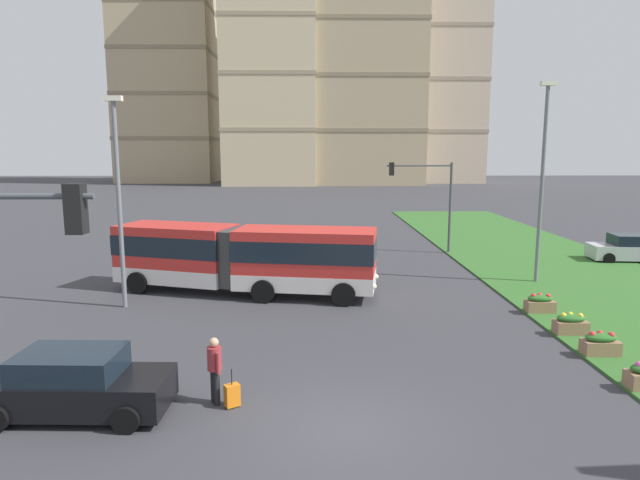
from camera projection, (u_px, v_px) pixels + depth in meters
ground_plane at (348, 430)px, 12.57m from camera, size 260.00×260.00×0.00m
grass_median at (636, 305)px, 22.61m from camera, size 10.00×70.00×0.08m
articulated_bus at (244, 257)px, 24.41m from camera, size 12.04×5.18×3.00m
car_silver_hatch at (631, 249)px, 31.60m from camera, size 4.57×2.40×1.58m
car_grey_wagon at (220, 251)px, 30.95m from camera, size 4.60×2.48×1.58m
car_black_sedan at (76, 384)px, 13.25m from camera, size 4.46×2.14×1.58m
pedestrian_crossing at (215, 366)px, 13.76m from camera, size 0.36×0.51×1.74m
rolling_suitcase at (232, 395)px, 13.68m from camera, size 0.43×0.39×0.97m
flower_planter_1 at (601, 343)px, 17.02m from camera, size 1.10×0.56×0.74m
flower_planter_2 at (571, 324)px, 18.97m from camera, size 1.10×0.56×0.74m
flower_planter_3 at (540, 303)px, 21.53m from camera, size 1.10×0.56×0.74m
traffic_light_far_right at (429, 190)px, 33.74m from camera, size 4.07×0.28×5.64m
streetlight_left at (119, 194)px, 21.76m from camera, size 0.70×0.28×8.44m
streetlight_median at (542, 175)px, 25.79m from camera, size 0.70×0.28×9.49m
apartment_tower_west at (167, 77)px, 110.11m from camera, size 18.99×14.85×42.00m
apartment_tower_westcentre at (270, 53)px, 101.18m from camera, size 17.00×15.36×48.47m
apartment_tower_centre at (364, 57)px, 104.53m from camera, size 21.70×19.17×48.10m
apartment_tower_eastcentre at (441, 60)px, 110.05m from camera, size 15.77×16.52×48.59m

